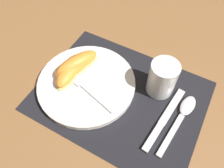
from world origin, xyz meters
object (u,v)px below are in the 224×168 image
Objects in this scene: citrus_wedge_1 at (73,67)px; juice_glass at (162,80)px; knife at (164,120)px; citrus_wedge_0 at (77,64)px; plate at (87,83)px; spoon at (183,113)px; fork at (84,86)px; citrus_wedge_2 at (69,71)px.

juice_glass is at bearing 16.32° from citrus_wedge_1.
knife is 0.28m from citrus_wedge_0.
citrus_wedge_1 is at bearing 177.03° from knife.
spoon is (0.27, 0.04, -0.00)m from plate.
plate is 1.91× the size of citrus_wedge_0.
fork is (-0.18, -0.10, -0.03)m from juice_glass.
knife is at bearing -60.95° from juice_glass.
spoon is (0.04, 0.04, 0.00)m from knife.
citrus_wedge_2 is at bearing -94.95° from citrus_wedge_1.
spoon is at bearing 48.17° from knife.
knife is 0.28m from citrus_wedge_1.
citrus_wedge_0 is at bearing -166.28° from juice_glass.
citrus_wedge_1 reaches higher than plate.
plate is 1.39× the size of spoon.
citrus_wedge_0 is at bearing 64.83° from citrus_wedge_1.
plate reaches higher than knife.
fork is 0.06m from citrus_wedge_2.
plate is 2.71× the size of juice_glass.
plate is at bearing 96.12° from fork.
fork is (-0.23, -0.02, 0.02)m from knife.
citrus_wedge_0 reaches higher than plate.
juice_glass is 0.10m from knife.
plate is 0.23m from knife.
citrus_wedge_2 is (-0.32, -0.04, 0.03)m from spoon.
citrus_wedge_0 is 1.15× the size of citrus_wedge_1.
spoon is 1.37× the size of citrus_wedge_0.
spoon is 1.58× the size of citrus_wedge_1.
knife is 0.28m from citrus_wedge_2.
citrus_wedge_0 is (-0.05, 0.05, 0.02)m from fork.
citrus_wedge_1 is 0.02m from citrus_wedge_2.
juice_glass is 0.10m from spoon.
juice_glass is 0.21m from fork.
citrus_wedge_2 is (-0.24, -0.09, -0.01)m from juice_glass.
spoon is 1.00× the size of fork.
fork is 0.06m from citrus_wedge_1.
plate is 0.06m from citrus_wedge_0.
citrus_wedge_0 is (-0.05, 0.03, 0.03)m from plate.
knife is at bearing 0.47° from plate.
plate is at bearing -0.14° from citrus_wedge_2.
spoon is at bearing 4.82° from citrus_wedge_1.
plate is 2.19× the size of citrus_wedge_1.
knife is at bearing 4.44° from fork.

